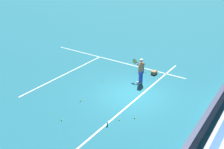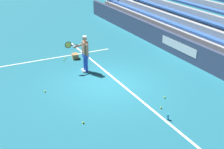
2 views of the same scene
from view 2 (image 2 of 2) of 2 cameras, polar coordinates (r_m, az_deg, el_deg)
ground_plane at (r=13.35m, az=-0.67°, el=-1.83°), size 160.00×160.00×0.00m
court_baseline_white at (r=13.55m, az=1.23°, el=-1.40°), size 12.00×0.10×0.01m
back_wall_sponsor_board at (r=15.67m, az=15.34°, el=3.50°), size 24.55×0.25×1.10m
tennis_player at (r=14.35m, az=-5.02°, el=3.87°), size 0.64×0.97×1.71m
ball_box_cardboard at (r=16.24m, az=-6.76°, el=3.35°), size 0.45×0.36×0.26m
tennis_ball_stray_back at (r=10.73m, az=-5.29°, el=-8.76°), size 0.07×0.07×0.07m
tennis_ball_by_box at (r=12.98m, az=-12.17°, el=-3.04°), size 0.07×0.07×0.07m
tennis_ball_toward_net at (r=12.41m, az=9.58°, el=-4.14°), size 0.07×0.07×0.07m
tennis_ball_near_player at (r=16.31m, az=-8.50°, el=2.99°), size 0.07×0.07×0.07m
tennis_ball_far_left at (r=11.68m, az=8.95°, el=-6.01°), size 0.07×0.07×0.07m
tennis_ball_on_baseline at (r=16.03m, az=-8.79°, el=2.58°), size 0.07×0.07×0.07m
water_bottle at (r=11.01m, az=10.17°, el=-7.64°), size 0.07×0.07×0.22m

